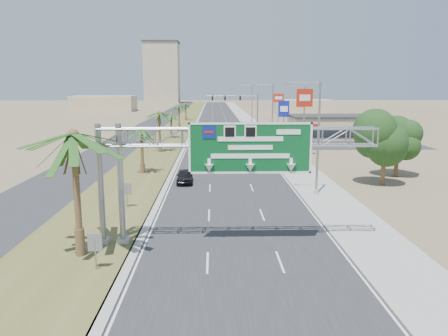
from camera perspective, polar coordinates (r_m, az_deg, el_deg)
name	(u,v)px	position (r m, az deg, el deg)	size (l,w,h in m)	color
ground	(256,333)	(18.35, 4.22, -20.70)	(600.00, 600.00, 0.00)	#8C7A59
road	(219,120)	(125.97, -0.65, 6.24)	(12.00, 300.00, 0.02)	#28282B
sidewalk_right	(249,120)	(126.37, 3.23, 6.25)	(4.00, 300.00, 0.10)	#9E9B93
median_grass	(184,120)	(126.24, -5.22, 6.23)	(7.00, 300.00, 0.12)	#4E5726
opposing_road	(160,121)	(126.90, -8.40, 6.16)	(8.00, 300.00, 0.02)	#28282B
sign_gantry	(223,146)	(25.77, -0.09, 2.85)	(16.75, 1.24, 7.50)	gray
palm_near	(73,136)	(24.92, -19.09, 4.03)	(5.70, 5.70, 8.35)	brown
palm_row_b	(141,130)	(48.47, -10.76, 4.91)	(3.99, 3.99, 5.95)	brown
palm_row_c	(159,114)	(64.20, -8.49, 7.01)	(3.99, 3.99, 6.75)	brown
palm_row_d	(171,115)	(82.14, -6.94, 6.93)	(3.99, 3.99, 5.45)	brown
palm_row_e	(179,106)	(101.01, -5.92, 8.00)	(3.99, 3.99, 6.15)	brown
palm_row_f	(186,104)	(125.94, -5.03, 8.34)	(3.99, 3.99, 5.75)	brown
streetlight_near	(316,143)	(38.95, 11.90, 3.23)	(3.27, 0.44, 10.00)	gray
streetlight_mid	(271,118)	(68.36, 6.16, 6.46)	(3.27, 0.44, 10.00)	gray
streetlight_far	(251,108)	(104.10, 3.56, 7.89)	(3.27, 0.44, 10.00)	gray
signal_mast	(247,110)	(87.97, 3.07, 7.51)	(10.28, 0.71, 8.00)	gray
store_building	(339,127)	(85.29, 14.76, 5.16)	(18.00, 10.00, 4.00)	#CCB48A
oak_near	(385,139)	(45.09, 20.31, 3.56)	(4.50, 4.50, 6.80)	brown
oak_far	(398,141)	(49.98, 21.79, 3.27)	(3.50, 3.50, 5.60)	brown
median_signback_a	(95,245)	(23.87, -16.50, -9.63)	(0.75, 0.08, 2.08)	gray
median_signback_b	(127,191)	(35.23, -12.60, -2.92)	(0.75, 0.08, 2.08)	gray
tower_distant	(162,73)	(267.45, -8.10, 12.17)	(20.00, 16.00, 35.00)	tan
building_distant_left	(104,103)	(181.00, -15.42, 8.13)	(24.00, 14.00, 6.00)	#CCB48A
building_distant_right	(302,107)	(158.95, 10.18, 7.87)	(20.00, 12.00, 5.00)	#CCB48A
car_left_lane	(185,176)	(43.86, -5.17, -1.11)	(1.59, 3.96, 1.35)	black
car_mid_lane	(215,153)	(58.93, -1.14, 1.92)	(1.40, 4.01, 1.32)	maroon
car_right_lane	(255,139)	(75.31, 4.06, 3.86)	(2.49, 5.41, 1.50)	gray
car_far	(202,126)	(100.33, -2.83, 5.49)	(1.87, 4.59, 1.33)	black
pole_sign_red_near	(305,102)	(60.24, 10.48, 8.45)	(2.35, 1.14, 9.45)	gray
pole_sign_blue	(284,110)	(83.16, 7.83, 7.48)	(2.02, 0.56, 7.13)	gray
pole_sign_red_far	(278,101)	(93.98, 7.13, 8.68)	(2.20, 0.89, 8.30)	gray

